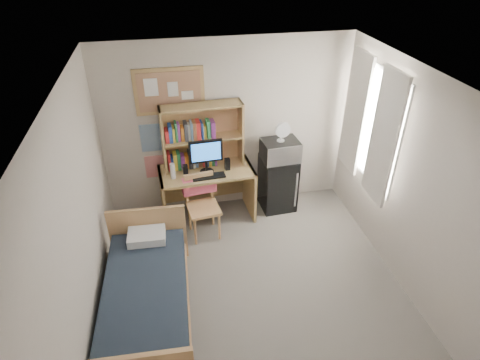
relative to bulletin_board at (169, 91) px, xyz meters
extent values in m
cube|color=slate|center=(0.78, -2.08, -1.93)|extent=(3.60, 4.20, 0.02)
cube|color=white|center=(0.78, -2.08, 0.68)|extent=(3.60, 4.20, 0.02)
cube|color=beige|center=(0.78, 0.02, -0.62)|extent=(3.60, 0.04, 2.60)
cube|color=beige|center=(-1.02, -2.08, -0.62)|extent=(0.04, 4.20, 2.60)
cube|color=beige|center=(2.58, -2.08, -0.62)|extent=(0.04, 4.20, 2.60)
cube|color=white|center=(2.53, -0.88, -0.32)|extent=(0.10, 1.40, 1.70)
cube|color=silver|center=(2.50, -1.28, -0.32)|extent=(0.04, 0.55, 1.70)
cube|color=silver|center=(2.50, -0.48, -0.32)|extent=(0.04, 0.55, 1.70)
cube|color=#A17455|center=(0.00, 0.00, 0.00)|extent=(0.94, 0.03, 0.64)
cube|color=#23558D|center=(-0.32, 0.01, -0.67)|extent=(0.30, 0.01, 0.42)
cube|color=red|center=(-0.32, 0.01, -1.14)|extent=(0.28, 0.01, 0.36)
cube|color=tan|center=(0.40, -0.34, -1.50)|extent=(1.38, 0.75, 0.84)
cube|color=tan|center=(0.30, -0.74, -1.45)|extent=(0.52, 0.52, 0.94)
cube|color=black|center=(1.51, -0.26, -1.49)|extent=(0.54, 0.54, 0.86)
cube|color=black|center=(-0.50, -2.07, -1.66)|extent=(1.01, 1.90, 0.51)
cube|color=tan|center=(0.39, -0.19, -0.62)|extent=(1.15, 0.36, 0.93)
cube|color=black|center=(0.41, -0.40, -0.83)|extent=(0.47, 0.07, 0.50)
cube|color=black|center=(0.42, -0.54, -1.07)|extent=(0.47, 0.18, 0.02)
cube|color=black|center=(0.11, -0.42, -1.00)|extent=(0.07, 0.07, 0.16)
cube|color=black|center=(0.71, -0.38, -0.99)|extent=(0.08, 0.08, 0.17)
cylinder|color=white|center=(-0.07, -0.47, -0.97)|extent=(0.07, 0.07, 0.23)
cube|color=#FB5F83|center=(0.27, -0.54, -1.19)|extent=(0.49, 0.21, 0.23)
cube|color=silver|center=(1.51, -0.28, -0.91)|extent=(0.55, 0.43, 0.30)
cylinder|color=white|center=(1.51, -0.28, -0.62)|extent=(0.23, 0.23, 0.28)
cube|color=white|center=(-0.47, -1.32, -1.35)|extent=(0.47, 0.34, 0.11)
camera|label=1|loc=(-0.07, -5.26, 1.88)|focal=30.00mm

